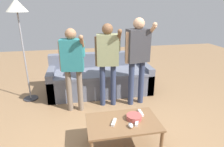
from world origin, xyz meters
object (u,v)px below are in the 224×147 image
Objects in this scene: coffee_table at (123,125)px; game_remote_wand_spare at (114,122)px; floor_lamp at (17,13)px; player_left at (73,61)px; snack_bowl at (134,117)px; game_remote_wand_near at (141,113)px; game_remote_nunchuk at (131,125)px; player_center at (108,56)px; game_remote_wand_far at (137,122)px; player_right at (138,52)px; couch at (100,79)px.

coffee_table is 6.11× the size of game_remote_wand_spare.
player_left is at bearing -34.44° from floor_lamp.
coffee_table is 0.48× the size of floor_lamp.
snack_bowl reaches higher than game_remote_wand_spare.
coffee_table is at bearing -154.43° from game_remote_wand_near.
game_remote_wand_near is at bearing 50.62° from game_remote_nunchuk.
game_remote_wand_far is at bearing -83.19° from player_center.
snack_bowl is 1.27× the size of game_remote_wand_near.
game_remote_wand_spare is at bearing -51.92° from floor_lamp.
coffee_table is at bearing 7.38° from game_remote_wand_spare.
game_remote_wand_far is (0.16, -0.06, 0.07)m from coffee_table.
game_remote_nunchuk is 1.49m from player_left.
game_remote_wand_far is at bearing -83.92° from snack_bowl.
player_center is at bearing 92.13° from game_remote_nunchuk.
game_remote_nunchuk is 1.49m from player_right.
game_remote_wand_far is (0.01, -0.09, -0.01)m from snack_bowl.
game_remote_nunchuk is 0.05× the size of floor_lamp.
player_right is at bearing 72.67° from game_remote_wand_far.
player_left is 8.82× the size of game_remote_wand_far.
player_left is (-0.59, 1.11, 0.56)m from coffee_table.
coffee_table is 1.43m from player_right.
game_remote_nunchuk is at bearing -50.18° from floor_lamp.
snack_bowl is 2.24× the size of game_remote_nunchuk.
game_remote_wand_far is at bearing -107.33° from player_right.
snack_bowl is 0.18m from game_remote_nunchuk.
couch is at bearing 52.91° from player_left.
game_remote_wand_near is at bearing 40.00° from snack_bowl.
couch reaches higher than game_remote_wand_spare.
game_remote_wand_near is (0.88, -0.98, -0.50)m from player_left.
floor_lamp is 1.31× the size of player_left.
player_left reaches higher than couch.
snack_bowl is 1.19× the size of game_remote_wand_far.
game_remote_wand_far is (0.15, -1.26, -0.53)m from player_center.
player_right is 10.63× the size of game_remote_wand_spare.
floor_lamp reaches higher than coffee_table.
player_center is at bearing 104.13° from game_remote_wand_near.
game_remote_wand_spare is (-0.67, -1.17, -0.59)m from player_right.
floor_lamp is 12.27× the size of game_remote_wand_near.
coffee_table is 4.66× the size of snack_bowl.
player_right is 10.33× the size of game_remote_wand_near.
floor_lamp is at bearing 138.01° from game_remote_wand_near.
couch is at bearing 4.45° from floor_lamp.
player_right is at bearing 75.53° from game_remote_wand_near.
game_remote_wand_near is 0.43m from game_remote_wand_spare.
player_left reaches higher than game_remote_wand_near.
floor_lamp reaches higher than player_center.
player_right reaches higher than couch.
game_remote_wand_far is 0.29m from game_remote_wand_spare.
player_left is at bearing 122.80° from game_remote_wand_far.
floor_lamp is (-1.43, -0.11, 1.38)m from couch.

